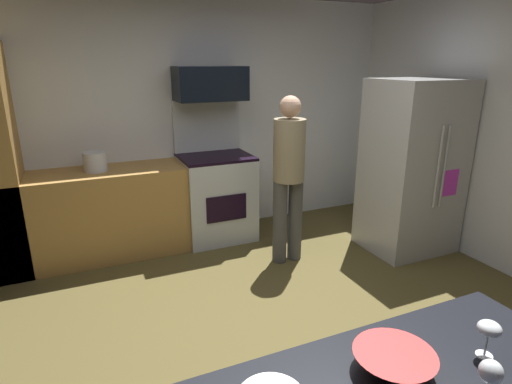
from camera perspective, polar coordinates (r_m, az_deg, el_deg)
The scene contains 11 objects.
ground_plane at distance 3.17m, azimuth 2.09°, elevation -20.18°, with size 5.20×4.80×0.02m, color brown.
wall_back at distance 4.76m, azimuth -10.21°, elevation 9.70°, with size 5.20×0.12×2.60m, color silver.
lower_cabinet_run at distance 4.49m, azimuth -19.71°, elevation -2.77°, with size 2.40×0.60×0.90m, color #A5793C.
oven_range at distance 4.66m, azimuth -5.49°, elevation -0.17°, with size 0.76×0.65×1.53m.
microwave at distance 4.53m, azimuth -6.29°, elevation 14.57°, with size 0.74×0.38×0.35m, color black.
refrigerator at distance 4.57m, azimuth 20.61°, elevation 3.18°, with size 0.86×0.74×1.77m.
person_cook at distance 3.97m, azimuth 4.51°, elevation 2.70°, with size 0.31×0.30×1.63m.
mixing_bowl_prep at distance 1.62m, azimuth 18.36°, elevation -21.30°, with size 0.29×0.29×0.08m, color red.
wine_glass_near at distance 1.78m, azimuth 29.34°, elevation -16.19°, with size 0.08×0.08×0.15m.
wine_glass_mid at distance 1.55m, azimuth 29.48°, elevation -20.89°, with size 0.07×0.07×0.17m.
stock_pot at distance 4.34m, azimuth -21.20°, elevation 3.90°, with size 0.22×0.22×0.19m, color silver.
Camera 1 is at (-1.11, -2.25, 1.94)m, focal length 29.16 mm.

